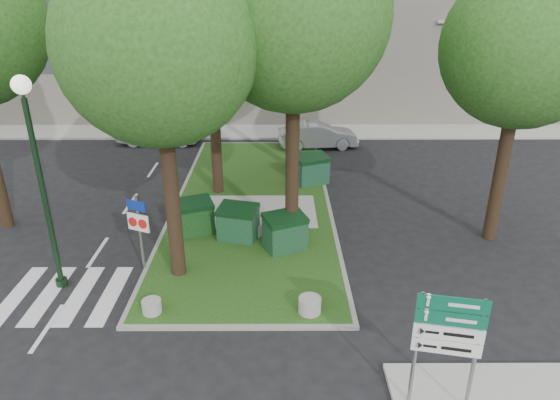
{
  "coord_description": "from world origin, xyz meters",
  "views": [
    {
      "loc": [
        1.55,
        -10.63,
        8.28
      ],
      "look_at": [
        1.6,
        3.75,
        2.0
      ],
      "focal_mm": 32.0,
      "sensor_mm": 36.0,
      "label": 1
    }
  ],
  "objects_px": {
    "tree_median_mid": "(212,21)",
    "bollard_mid": "(254,230)",
    "directional_sign": "(448,335)",
    "tree_median_near_left": "(160,25)",
    "traffic_sign_pole": "(139,224)",
    "dumpster_d": "(311,169)",
    "car_silver": "(318,135)",
    "bollard_left": "(152,306)",
    "dumpster_a": "(194,217)",
    "dumpster_b": "(238,223)",
    "street_lamp": "(37,162)",
    "bollard_right": "(310,305)",
    "car_white": "(158,130)",
    "dumpster_c": "(285,232)",
    "litter_bin": "(313,168)",
    "tree_street_right": "(529,30)"
  },
  "relations": [
    {
      "from": "bollard_left",
      "to": "bollard_mid",
      "type": "height_order",
      "value": "bollard_mid"
    },
    {
      "from": "dumpster_b",
      "to": "bollard_mid",
      "type": "bearing_deg",
      "value": 40.3
    },
    {
      "from": "dumpster_d",
      "to": "car_silver",
      "type": "height_order",
      "value": "dumpster_d"
    },
    {
      "from": "dumpster_d",
      "to": "car_silver",
      "type": "bearing_deg",
      "value": 58.74
    },
    {
      "from": "dumpster_a",
      "to": "litter_bin",
      "type": "distance_m",
      "value": 7.28
    },
    {
      "from": "bollard_mid",
      "to": "litter_bin",
      "type": "distance_m",
      "value": 6.37
    },
    {
      "from": "bollard_right",
      "to": "street_lamp",
      "type": "bearing_deg",
      "value": 168.38
    },
    {
      "from": "bollard_mid",
      "to": "directional_sign",
      "type": "bearing_deg",
      "value": -61.54
    },
    {
      "from": "tree_street_right",
      "to": "tree_median_mid",
      "type": "bearing_deg",
      "value": 158.2
    },
    {
      "from": "tree_street_right",
      "to": "dumpster_c",
      "type": "xyz_separation_m",
      "value": [
        -7.32,
        -1.01,
        -6.26
      ]
    },
    {
      "from": "tree_median_near_left",
      "to": "dumpster_b",
      "type": "bearing_deg",
      "value": 54.18
    },
    {
      "from": "bollard_right",
      "to": "tree_street_right",
      "type": "bearing_deg",
      "value": 34.25
    },
    {
      "from": "tree_median_near_left",
      "to": "car_white",
      "type": "relative_size",
      "value": 2.31
    },
    {
      "from": "tree_median_near_left",
      "to": "traffic_sign_pole",
      "type": "xyz_separation_m",
      "value": [
        -1.24,
        0.31,
        -5.7
      ]
    },
    {
      "from": "dumpster_c",
      "to": "traffic_sign_pole",
      "type": "height_order",
      "value": "traffic_sign_pole"
    },
    {
      "from": "dumpster_b",
      "to": "street_lamp",
      "type": "xyz_separation_m",
      "value": [
        -5.07,
        -2.75,
        3.17
      ]
    },
    {
      "from": "bollard_right",
      "to": "car_white",
      "type": "distance_m",
      "value": 17.54
    },
    {
      "from": "bollard_mid",
      "to": "dumpster_b",
      "type": "bearing_deg",
      "value": -154.88
    },
    {
      "from": "dumpster_a",
      "to": "tree_street_right",
      "type": "bearing_deg",
      "value": -21.9
    },
    {
      "from": "directional_sign",
      "to": "car_white",
      "type": "distance_m",
      "value": 21.57
    },
    {
      "from": "car_silver",
      "to": "dumpster_b",
      "type": "bearing_deg",
      "value": 154.7
    },
    {
      "from": "tree_street_right",
      "to": "car_silver",
      "type": "xyz_separation_m",
      "value": [
        -5.38,
        10.44,
        -6.29
      ]
    },
    {
      "from": "dumpster_b",
      "to": "tree_median_near_left",
      "type": "bearing_deg",
      "value": -110.64
    },
    {
      "from": "bollard_left",
      "to": "street_lamp",
      "type": "height_order",
      "value": "street_lamp"
    },
    {
      "from": "dumpster_a",
      "to": "street_lamp",
      "type": "bearing_deg",
      "value": -158.26
    },
    {
      "from": "dumpster_a",
      "to": "tree_median_mid",
      "type": "bearing_deg",
      "value": 61.29
    },
    {
      "from": "bollard_left",
      "to": "dumpster_a",
      "type": "bearing_deg",
      "value": 84.81
    },
    {
      "from": "bollard_right",
      "to": "dumpster_c",
      "type": "bearing_deg",
      "value": 99.92
    },
    {
      "from": "dumpster_a",
      "to": "car_white",
      "type": "bearing_deg",
      "value": 87.31
    },
    {
      "from": "tree_street_right",
      "to": "dumpster_d",
      "type": "relative_size",
      "value": 5.92
    },
    {
      "from": "dumpster_a",
      "to": "street_lamp",
      "type": "relative_size",
      "value": 0.26
    },
    {
      "from": "tree_median_mid",
      "to": "directional_sign",
      "type": "distance_m",
      "value": 14.08
    },
    {
      "from": "dumpster_c",
      "to": "bollard_right",
      "type": "relative_size",
      "value": 2.64
    },
    {
      "from": "tree_median_mid",
      "to": "street_lamp",
      "type": "bearing_deg",
      "value": -119.47
    },
    {
      "from": "dumpster_d",
      "to": "car_white",
      "type": "xyz_separation_m",
      "value": [
        -8.12,
        6.37,
        0.02
      ]
    },
    {
      "from": "tree_median_near_left",
      "to": "car_white",
      "type": "xyz_separation_m",
      "value": [
        -3.71,
        13.78,
        -6.54
      ]
    },
    {
      "from": "tree_median_near_left",
      "to": "tree_street_right",
      "type": "height_order",
      "value": "tree_median_near_left"
    },
    {
      "from": "bollard_mid",
      "to": "traffic_sign_pole",
      "type": "bearing_deg",
      "value": -147.56
    },
    {
      "from": "tree_street_right",
      "to": "dumpster_a",
      "type": "bearing_deg",
      "value": 179.15
    },
    {
      "from": "dumpster_a",
      "to": "bollard_mid",
      "type": "relative_size",
      "value": 2.83
    },
    {
      "from": "tree_median_near_left",
      "to": "street_lamp",
      "type": "bearing_deg",
      "value": -170.89
    },
    {
      "from": "car_white",
      "to": "traffic_sign_pole",
      "type": "bearing_deg",
      "value": -168.26
    },
    {
      "from": "dumpster_a",
      "to": "dumpster_c",
      "type": "bearing_deg",
      "value": -41.1
    },
    {
      "from": "directional_sign",
      "to": "tree_street_right",
      "type": "bearing_deg",
      "value": 73.23
    },
    {
      "from": "tree_median_mid",
      "to": "car_white",
      "type": "height_order",
      "value": "tree_median_mid"
    },
    {
      "from": "directional_sign",
      "to": "street_lamp",
      "type": "bearing_deg",
      "value": 165.81
    },
    {
      "from": "tree_median_mid",
      "to": "bollard_mid",
      "type": "bearing_deg",
      "value": -68.35
    },
    {
      "from": "dumpster_b",
      "to": "traffic_sign_pole",
      "type": "height_order",
      "value": "traffic_sign_pole"
    },
    {
      "from": "dumpster_a",
      "to": "directional_sign",
      "type": "bearing_deg",
      "value": -72.56
    },
    {
      "from": "dumpster_d",
      "to": "street_lamp",
      "type": "height_order",
      "value": "street_lamp"
    }
  ]
}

